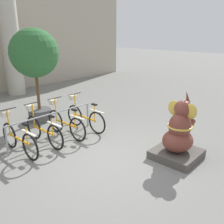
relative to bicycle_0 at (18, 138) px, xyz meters
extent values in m
plane|color=slate|center=(1.28, -1.84, -0.41)|extent=(60.00, 60.00, 0.00)
cylinder|color=#BCB7A8|center=(3.00, 5.76, 2.09)|extent=(0.79, 0.79, 5.00)
cylinder|color=gray|center=(-0.25, 0.11, -0.04)|extent=(0.05, 0.05, 0.75)
cylinder|color=gray|center=(2.42, 0.11, -0.04)|extent=(0.05, 0.05, 0.75)
cylinder|color=gray|center=(1.09, 0.11, 0.34)|extent=(2.77, 0.04, 0.04)
torus|color=black|center=(0.00, 0.47, -0.07)|extent=(0.05, 0.69, 0.69)
torus|color=black|center=(0.00, -0.54, -0.07)|extent=(0.05, 0.69, 0.69)
cube|color=orange|center=(0.00, -0.04, -0.02)|extent=(0.04, 0.91, 0.04)
cube|color=silver|center=(0.00, -0.54, 0.29)|extent=(0.06, 0.57, 0.03)
cylinder|color=orange|center=(0.00, -0.44, 0.19)|extent=(0.03, 0.03, 0.53)
cube|color=black|center=(0.00, -0.44, 0.48)|extent=(0.08, 0.18, 0.04)
cylinder|color=orange|center=(0.00, 0.43, 0.29)|extent=(0.03, 0.03, 0.72)
cylinder|color=black|center=(0.00, 0.43, 0.65)|extent=(0.48, 0.03, 0.03)
cube|color=silver|center=(0.00, 0.53, 0.51)|extent=(0.20, 0.16, 0.14)
torus|color=black|center=(0.72, 0.49, -0.07)|extent=(0.05, 0.69, 0.69)
torus|color=black|center=(0.72, -0.52, -0.07)|extent=(0.05, 0.69, 0.69)
cube|color=orange|center=(0.72, -0.01, -0.02)|extent=(0.04, 0.91, 0.04)
cube|color=silver|center=(0.72, -0.52, 0.29)|extent=(0.06, 0.57, 0.03)
cylinder|color=orange|center=(0.72, -0.42, 0.19)|extent=(0.03, 0.03, 0.53)
cube|color=black|center=(0.72, -0.42, 0.48)|extent=(0.08, 0.18, 0.04)
cylinder|color=orange|center=(0.72, 0.45, 0.29)|extent=(0.03, 0.03, 0.72)
cylinder|color=black|center=(0.72, 0.45, 0.65)|extent=(0.48, 0.03, 0.03)
cube|color=silver|center=(0.72, 0.55, 0.51)|extent=(0.20, 0.16, 0.14)
torus|color=black|center=(1.45, 0.47, -0.07)|extent=(0.05, 0.69, 0.69)
torus|color=black|center=(1.45, -0.54, -0.07)|extent=(0.05, 0.69, 0.69)
cube|color=orange|center=(1.45, -0.03, -0.02)|extent=(0.04, 0.91, 0.04)
cube|color=silver|center=(1.45, -0.54, 0.29)|extent=(0.06, 0.57, 0.03)
cylinder|color=orange|center=(1.45, -0.44, 0.19)|extent=(0.03, 0.03, 0.53)
cube|color=black|center=(1.45, -0.44, 0.48)|extent=(0.08, 0.18, 0.04)
cylinder|color=orange|center=(1.45, 0.43, 0.29)|extent=(0.03, 0.03, 0.72)
cylinder|color=black|center=(1.45, 0.43, 0.65)|extent=(0.48, 0.03, 0.03)
cube|color=silver|center=(1.45, 0.53, 0.51)|extent=(0.20, 0.16, 0.14)
torus|color=black|center=(2.17, 0.44, -0.07)|extent=(0.05, 0.69, 0.69)
torus|color=black|center=(2.17, -0.57, -0.07)|extent=(0.05, 0.69, 0.69)
cube|color=orange|center=(2.17, -0.06, -0.02)|extent=(0.04, 0.91, 0.04)
cube|color=silver|center=(2.17, -0.57, 0.29)|extent=(0.06, 0.57, 0.03)
cylinder|color=orange|center=(2.17, -0.47, 0.19)|extent=(0.03, 0.03, 0.53)
cube|color=black|center=(2.17, -0.47, 0.48)|extent=(0.08, 0.18, 0.04)
cylinder|color=orange|center=(2.17, 0.40, 0.29)|extent=(0.03, 0.03, 0.72)
cylinder|color=black|center=(2.17, 0.40, 0.65)|extent=(0.48, 0.03, 0.03)
cube|color=silver|center=(2.17, 0.50, 0.51)|extent=(0.20, 0.16, 0.14)
cube|color=#4C4742|center=(2.43, -3.04, -0.32)|extent=(1.04, 1.04, 0.19)
ellipsoid|color=brown|center=(2.43, -3.04, 0.04)|extent=(0.80, 0.71, 0.52)
ellipsoid|color=brown|center=(2.47, -3.04, 0.39)|extent=(0.57, 0.52, 0.66)
sphere|color=brown|center=(2.57, -3.04, 0.79)|extent=(0.42, 0.42, 0.42)
ellipsoid|color=gold|center=(2.51, -2.83, 0.79)|extent=(0.08, 0.30, 0.36)
ellipsoid|color=gold|center=(2.51, -3.25, 0.79)|extent=(0.08, 0.30, 0.36)
cone|color=brown|center=(2.76, -3.04, 0.97)|extent=(0.36, 0.15, 0.53)
cylinder|color=brown|center=(2.73, -2.92, 0.32)|extent=(0.42, 0.14, 0.37)
cylinder|color=brown|center=(2.73, -3.16, 0.32)|extent=(0.42, 0.14, 0.37)
torus|color=gold|center=(2.47, -3.04, 0.39)|extent=(0.60, 0.60, 0.05)
cylinder|color=#4C4C4C|center=(1.68, 1.70, -0.21)|extent=(0.76, 0.76, 0.40)
cylinder|color=brown|center=(1.68, 1.70, 0.61)|extent=(0.10, 0.10, 1.24)
sphere|color=#2D6633|center=(1.68, 1.70, 1.85)|extent=(1.55, 1.55, 1.55)
camera|label=1|loc=(-2.63, -5.51, 2.55)|focal=40.00mm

